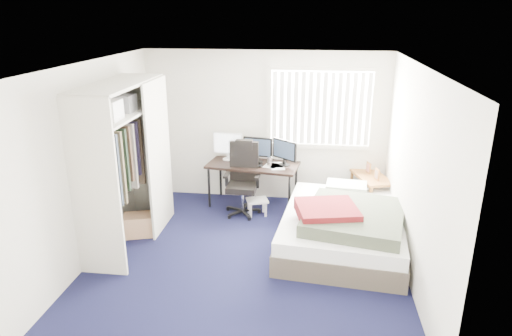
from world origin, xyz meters
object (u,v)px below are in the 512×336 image
Objects in this scene: office_chair at (243,186)px; bed at (343,226)px; nightstand at (371,180)px; desk at (254,161)px.

office_chair is 0.51× the size of bed.
office_chair is 1.80m from bed.
office_chair is 2.06m from nightstand.
nightstand is at bearing 10.11° from office_chair.
office_chair is (-0.13, -0.33, -0.31)m from desk.
office_chair is at bearing -111.30° from desk.
office_chair reaches higher than bed.
office_chair is 1.24× the size of nightstand.
bed is at bearing -41.74° from desk.
desk is 1.32× the size of office_chair.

